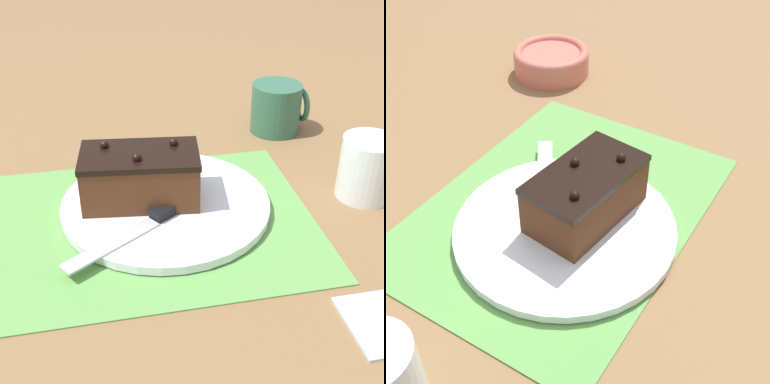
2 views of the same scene
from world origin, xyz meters
TOP-DOWN VIEW (x-y plane):
  - ground_plane at (0.00, 0.00)m, footprint 3.00×3.00m
  - placemat_woven at (0.00, 0.00)m, footprint 0.46×0.34m
  - cake_plate at (0.04, 0.03)m, footprint 0.29×0.29m
  - chocolate_cake at (0.01, 0.04)m, footprint 0.17×0.11m
  - serving_knife at (0.01, -0.02)m, footprint 0.18×0.13m
  - drinking_glass at (0.32, 0.01)m, footprint 0.08×0.08m
  - coffee_mug at (0.27, 0.24)m, footprint 0.10×0.09m

SIDE VIEW (x-z plane):
  - ground_plane at x=0.00m, z-range 0.00..0.00m
  - placemat_woven at x=0.00m, z-range 0.00..0.00m
  - cake_plate at x=0.04m, z-range 0.00..0.02m
  - serving_knife at x=0.01m, z-range 0.01..0.03m
  - coffee_mug at x=0.27m, z-range 0.00..0.09m
  - drinking_glass at x=0.32m, z-range 0.00..0.09m
  - chocolate_cake at x=0.01m, z-range 0.01..0.09m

